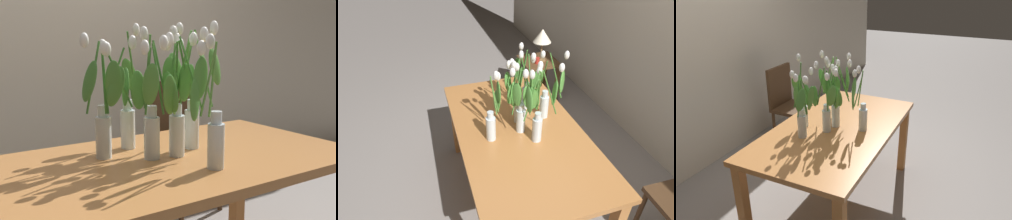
# 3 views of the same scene
# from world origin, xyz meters

# --- Properties ---
(ground_plane) EXTENTS (18.00, 18.00, 0.00)m
(ground_plane) POSITION_xyz_m (0.00, 0.00, 0.00)
(ground_plane) COLOR gray
(room_wall_rear) EXTENTS (9.00, 0.10, 2.70)m
(room_wall_rear) POSITION_xyz_m (0.00, 1.54, 1.35)
(room_wall_rear) COLOR beige
(room_wall_rear) RESTS_ON ground
(dining_table) EXTENTS (1.60, 0.90, 0.74)m
(dining_table) POSITION_xyz_m (0.00, 0.00, 0.65)
(dining_table) COLOR #B7753D
(dining_table) RESTS_ON ground
(tulip_vase_0) EXTENTS (0.25, 0.20, 0.58)m
(tulip_vase_0) POSITION_xyz_m (-0.11, 0.25, 0.92)
(tulip_vase_0) COLOR silver
(tulip_vase_0) RESTS_ON dining_table
(tulip_vase_1) EXTENTS (0.19, 0.23, 0.56)m
(tulip_vase_1) POSITION_xyz_m (-0.10, 0.02, 0.96)
(tulip_vase_1) COLOR silver
(tulip_vase_1) RESTS_ON dining_table
(tulip_vase_2) EXTENTS (0.13, 0.12, 0.53)m
(tulip_vase_2) POSITION_xyz_m (0.03, -0.20, 0.92)
(tulip_vase_2) COLOR silver
(tulip_vase_2) RESTS_ON dining_table
(tulip_vase_3) EXTENTS (0.27, 0.17, 0.53)m
(tulip_vase_3) POSITION_xyz_m (-0.26, 0.13, 0.97)
(tulip_vase_3) COLOR silver
(tulip_vase_3) RESTS_ON dining_table
(tulip_vase_4) EXTENTS (0.22, 0.24, 0.55)m
(tulip_vase_4) POSITION_xyz_m (0.03, 0.01, 0.97)
(tulip_vase_4) COLOR silver
(tulip_vase_4) RESTS_ON dining_table
(tulip_vase_5) EXTENTS (0.23, 0.28, 0.58)m
(tulip_vase_5) POSITION_xyz_m (0.13, 0.08, 0.98)
(tulip_vase_5) COLOR silver
(tulip_vase_5) RESTS_ON dining_table
(dining_chair) EXTENTS (0.41, 0.41, 0.93)m
(dining_chair) POSITION_xyz_m (0.76, 1.01, 0.52)
(dining_chair) COLOR #4C331E
(dining_chair) RESTS_ON ground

